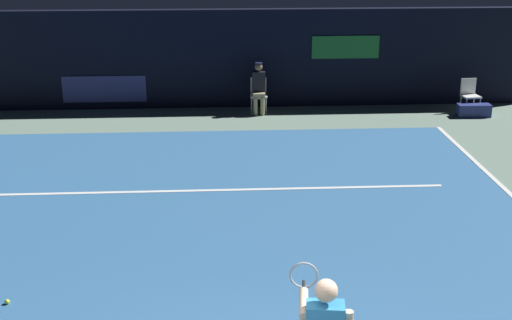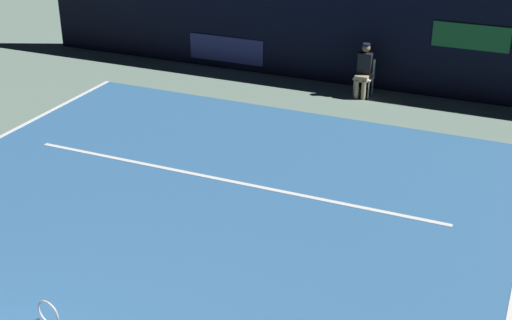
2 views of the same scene
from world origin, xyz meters
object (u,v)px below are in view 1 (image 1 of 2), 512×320
at_px(courtside_chair_near, 470,93).
at_px(equipment_bag, 474,110).
at_px(line_judge_on_chair, 259,87).
at_px(tennis_ball, 7,302).

bearing_deg(courtside_chair_near, equipment_bag, -91.38).
xyz_separation_m(line_judge_on_chair, tennis_ball, (-3.95, -9.64, -0.64)).
bearing_deg(courtside_chair_near, line_judge_on_chair, 177.51).
xyz_separation_m(line_judge_on_chair, equipment_bag, (5.51, -0.67, -0.53)).
bearing_deg(line_judge_on_chair, tennis_ball, -112.27).
height_order(tennis_ball, equipment_bag, equipment_bag).
height_order(courtside_chair_near, tennis_ball, courtside_chair_near).
relative_size(line_judge_on_chair, tennis_ball, 19.41).
xyz_separation_m(line_judge_on_chair, courtside_chair_near, (5.52, -0.24, -0.18)).
distance_m(tennis_ball, equipment_bag, 13.03).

